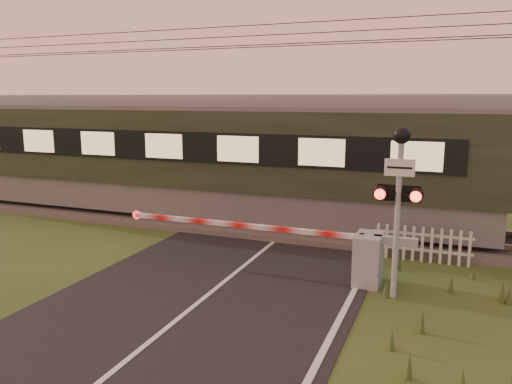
% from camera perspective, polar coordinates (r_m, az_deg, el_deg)
% --- Properties ---
extents(ground, '(160.00, 160.00, 0.00)m').
position_cam_1_polar(ground, '(9.86, -7.52, -13.24)').
color(ground, '#303E18').
rests_on(ground, ground).
extents(road, '(6.00, 140.00, 0.03)m').
position_cam_1_polar(road, '(9.66, -8.10, -13.71)').
color(road, black).
rests_on(road, ground).
extents(track_bed, '(140.00, 3.40, 0.39)m').
position_cam_1_polar(track_bed, '(15.53, 4.08, -3.92)').
color(track_bed, '#47423D').
rests_on(track_bed, ground).
extents(overhead_wires, '(120.00, 0.62, 0.62)m').
position_cam_1_polar(overhead_wires, '(15.12, 4.38, 17.30)').
color(overhead_wires, black).
rests_on(overhead_wires, ground).
extents(boom_gate, '(7.01, 0.86, 1.14)m').
position_cam_1_polar(boom_gate, '(11.17, 11.00, -7.00)').
color(boom_gate, gray).
rests_on(boom_gate, ground).
extents(crossing_signal, '(0.88, 0.36, 3.45)m').
position_cam_1_polar(crossing_signal, '(10.10, 16.04, 1.08)').
color(crossing_signal, gray).
rests_on(crossing_signal, ground).
extents(picket_fence, '(2.36, 0.07, 0.88)m').
position_cam_1_polar(picket_fence, '(12.97, 18.47, -5.70)').
color(picket_fence, silver).
rests_on(picket_fence, ground).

